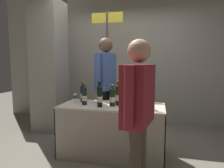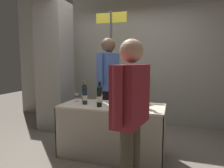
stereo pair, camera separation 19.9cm
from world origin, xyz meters
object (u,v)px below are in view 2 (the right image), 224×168
object	(u,v)px
wine_glass_near_taster	(77,96)
vendor_presenter	(108,79)
booth_signpost	(111,57)
concrete_pillar	(54,42)
display_bottle_0	(118,95)
tasting_table	(112,121)
wine_glass_mid	(100,98)
taster_foreground_right	(131,107)
flower_vase	(146,99)
wine_glass_near_vendor	(142,104)
featured_wine_bottle	(85,93)

from	to	relation	value
wine_glass_near_taster	vendor_presenter	xyz separation A→B (m)	(0.35, 0.49, 0.22)
vendor_presenter	booth_signpost	world-z (taller)	booth_signpost
concrete_pillar	display_bottle_0	distance (m)	1.94
tasting_table	display_bottle_0	distance (m)	0.40
concrete_pillar	booth_signpost	distance (m)	1.18
wine_glass_mid	taster_foreground_right	world-z (taller)	taster_foreground_right
tasting_table	booth_signpost	distance (m)	1.41
taster_foreground_right	booth_signpost	bearing A→B (deg)	32.79
vendor_presenter	tasting_table	bearing A→B (deg)	37.04
wine_glass_near_taster	booth_signpost	world-z (taller)	booth_signpost
wine_glass_mid	flower_vase	xyz separation A→B (m)	(0.66, -0.09, 0.05)
concrete_pillar	tasting_table	bearing A→B (deg)	-29.66
wine_glass_near_vendor	flower_vase	xyz separation A→B (m)	(0.03, 0.14, 0.04)
concrete_pillar	flower_vase	xyz separation A→B (m)	(1.94, -0.90, -0.87)
concrete_pillar	wine_glass_mid	bearing A→B (deg)	-32.57
featured_wine_bottle	flower_vase	bearing A→B (deg)	-12.25
vendor_presenter	wine_glass_mid	bearing A→B (deg)	20.55
tasting_table	flower_vase	distance (m)	0.61
wine_glass_near_vendor	flower_vase	distance (m)	0.15
tasting_table	vendor_presenter	distance (m)	0.83
display_bottle_0	booth_signpost	xyz separation A→B (m)	(-0.41, 0.98, 0.55)
vendor_presenter	concrete_pillar	bearing A→B (deg)	-87.91
concrete_pillar	tasting_table	size ratio (longest dim) A/B	2.39
wine_glass_mid	wine_glass_near_taster	distance (m)	0.42
flower_vase	booth_signpost	world-z (taller)	booth_signpost
flower_vase	concrete_pillar	bearing A→B (deg)	154.95
flower_vase	taster_foreground_right	bearing A→B (deg)	-92.09
tasting_table	booth_signpost	bearing A→B (deg)	108.20
taster_foreground_right	wine_glass_near_vendor	bearing A→B (deg)	10.33
tasting_table	vendor_presenter	world-z (taller)	vendor_presenter
wine_glass_mid	wine_glass_near_taster	size ratio (longest dim) A/B	0.95
wine_glass_near_taster	taster_foreground_right	bearing A→B (deg)	-42.39
vendor_presenter	taster_foreground_right	size ratio (longest dim) A/B	1.13
vendor_presenter	featured_wine_bottle	bearing A→B (deg)	-14.77
tasting_table	wine_glass_near_vendor	world-z (taller)	wine_glass_near_vendor
concrete_pillar	tasting_table	distance (m)	2.08
wine_glass_near_taster	flower_vase	bearing A→B (deg)	-8.51
concrete_pillar	taster_foreground_right	xyz separation A→B (m)	(1.91, -1.70, -0.82)
concrete_pillar	display_bottle_0	xyz separation A→B (m)	(1.54, -0.81, -0.85)
display_bottle_0	vendor_presenter	bearing A→B (deg)	120.77
featured_wine_bottle	taster_foreground_right	size ratio (longest dim) A/B	0.21
wine_glass_near_vendor	tasting_table	bearing A→B (deg)	154.55
display_bottle_0	wine_glass_near_taster	world-z (taller)	display_bottle_0
concrete_pillar	wine_glass_mid	world-z (taller)	concrete_pillar
concrete_pillar	wine_glass_near_vendor	bearing A→B (deg)	-28.69
tasting_table	wine_glass_mid	xyz separation A→B (m)	(-0.18, 0.01, 0.32)
tasting_table	booth_signpost	xyz separation A→B (m)	(-0.33, 1.00, 0.94)
flower_vase	display_bottle_0	bearing A→B (deg)	166.30
wine_glass_near_taster	display_bottle_0	bearing A→B (deg)	-5.40
featured_wine_bottle	booth_signpost	world-z (taller)	booth_signpost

